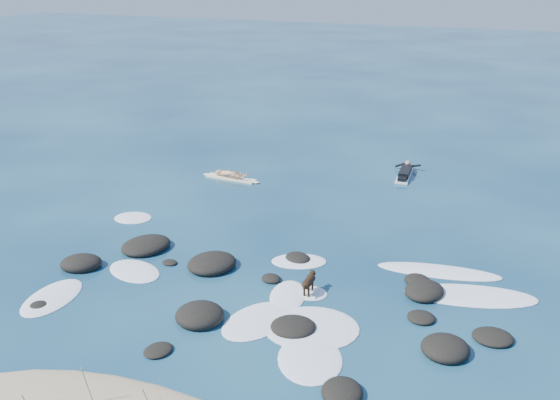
% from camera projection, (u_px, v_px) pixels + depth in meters
% --- Properties ---
extents(ground, '(160.00, 160.00, 0.00)m').
position_uv_depth(ground, '(264.00, 274.00, 19.64)').
color(ground, '#0A2642').
rests_on(ground, ground).
extents(reef_rocks, '(14.02, 7.23, 0.57)m').
position_uv_depth(reef_rocks, '(250.00, 290.00, 18.45)').
color(reef_rocks, black).
rests_on(reef_rocks, ground).
extents(breaking_foam, '(15.50, 7.98, 0.12)m').
position_uv_depth(breaking_foam, '(294.00, 298.00, 18.18)').
color(breaking_foam, white).
rests_on(breaking_foam, ground).
extents(standing_surfer_rig, '(2.87, 0.62, 1.63)m').
position_uv_depth(standing_surfer_rig, '(231.00, 166.00, 27.84)').
color(standing_surfer_rig, '#F5ECC4').
rests_on(standing_surfer_rig, ground).
extents(paddling_surfer_rig, '(1.22, 2.72, 0.47)m').
position_uv_depth(paddling_surfer_rig, '(405.00, 173.00, 28.44)').
color(paddling_surfer_rig, silver).
rests_on(paddling_surfer_rig, ground).
extents(dog, '(0.28, 1.03, 0.66)m').
position_uv_depth(dog, '(309.00, 281.00, 18.28)').
color(dog, black).
rests_on(dog, ground).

